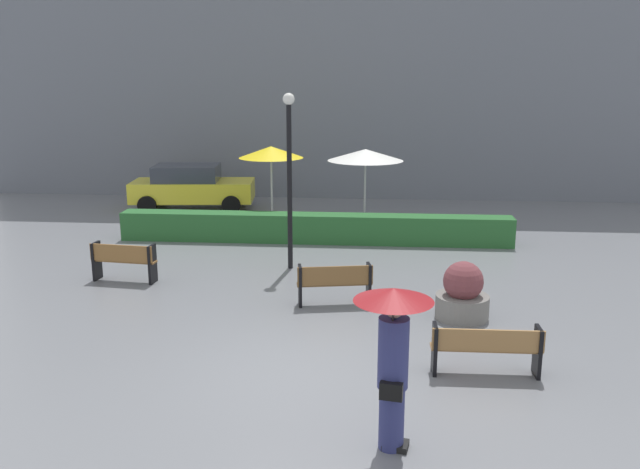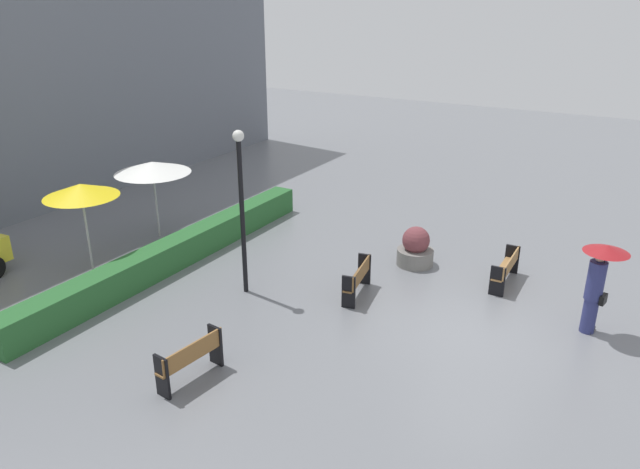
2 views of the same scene
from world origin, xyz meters
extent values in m
plane|color=slate|center=(0.00, 0.00, 0.00)|extent=(60.00, 60.00, 0.00)
cube|color=#9E7242|center=(2.95, 0.10, 0.43)|extent=(1.72, 0.30, 0.04)
cube|color=#9E7242|center=(2.95, -0.06, 0.62)|extent=(1.72, 0.06, 0.35)
cube|color=black|center=(2.15, 0.07, 0.40)|extent=(0.07, 0.38, 0.80)
cube|color=black|center=(3.75, 0.09, 0.40)|extent=(0.07, 0.38, 0.80)
cube|color=brown|center=(0.37, 3.18, 0.44)|extent=(1.56, 0.52, 0.04)
cube|color=brown|center=(0.40, 3.04, 0.65)|extent=(1.52, 0.32, 0.39)
cube|color=black|center=(-0.32, 3.02, 0.42)|extent=(0.12, 0.34, 0.85)
cube|color=black|center=(1.07, 3.29, 0.42)|extent=(0.12, 0.34, 0.85)
cube|color=olive|center=(-4.52, 4.37, 0.48)|extent=(1.52, 0.43, 0.04)
cube|color=olive|center=(-4.53, 4.22, 0.69)|extent=(1.50, 0.21, 0.39)
cube|color=black|center=(-5.20, 4.43, 0.44)|extent=(0.10, 0.36, 0.89)
cube|color=black|center=(-3.83, 4.27, 0.44)|extent=(0.10, 0.36, 0.89)
cylinder|color=navy|center=(1.43, -2.19, 0.42)|extent=(0.32, 0.32, 0.84)
cube|color=black|center=(1.49, -2.20, 0.04)|extent=(0.36, 0.31, 0.08)
cylinder|color=navy|center=(1.43, -2.19, 1.29)|extent=(0.38, 0.38, 0.90)
sphere|color=tan|center=(1.43, -2.19, 1.85)|extent=(0.21, 0.21, 0.21)
cube|color=black|center=(1.41, -2.41, 0.89)|extent=(0.29, 0.15, 0.22)
cylinder|color=black|center=(1.41, -2.29, 1.62)|extent=(0.02, 0.02, 0.90)
cone|color=maroon|center=(1.41, -2.29, 2.07)|extent=(0.97, 0.97, 0.16)
cylinder|color=slate|center=(2.89, 2.58, 0.23)|extent=(1.03, 1.03, 0.46)
sphere|color=brown|center=(2.89, 2.58, 0.75)|extent=(0.77, 0.77, 0.77)
cylinder|color=black|center=(-0.87, 5.73, 1.98)|extent=(0.12, 0.12, 3.95)
sphere|color=white|center=(-0.87, 5.73, 4.07)|extent=(0.28, 0.28, 0.28)
cylinder|color=silver|center=(-2.02, 10.17, 1.17)|extent=(0.06, 0.06, 2.34)
cone|color=yellow|center=(-2.02, 10.17, 2.34)|extent=(1.97, 1.97, 0.35)
cylinder|color=silver|center=(0.84, 10.44, 1.13)|extent=(0.06, 0.06, 2.25)
cone|color=white|center=(0.84, 10.44, 2.25)|extent=(2.32, 2.32, 0.35)
cube|color=#28602D|center=(-0.53, 8.40, 0.40)|extent=(11.05, 0.70, 0.80)
cube|color=slate|center=(0.00, 16.00, 5.96)|extent=(28.00, 1.20, 11.91)
cube|color=yellow|center=(-5.23, 12.77, 0.67)|extent=(4.35, 2.15, 0.70)
cube|color=#333842|center=(-5.43, 12.75, 1.29)|extent=(2.35, 1.82, 0.55)
cylinder|color=black|center=(-3.89, 13.78, 0.32)|extent=(0.66, 0.28, 0.64)
cylinder|color=black|center=(-3.72, 12.04, 0.32)|extent=(0.66, 0.28, 0.64)
cylinder|color=black|center=(-6.73, 13.50, 0.32)|extent=(0.66, 0.28, 0.64)
cylinder|color=black|center=(-6.56, 11.76, 0.32)|extent=(0.66, 0.28, 0.64)
camera|label=1|loc=(1.18, -9.78, 4.58)|focal=37.20mm
camera|label=2|loc=(-11.86, -2.90, 7.11)|focal=33.54mm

